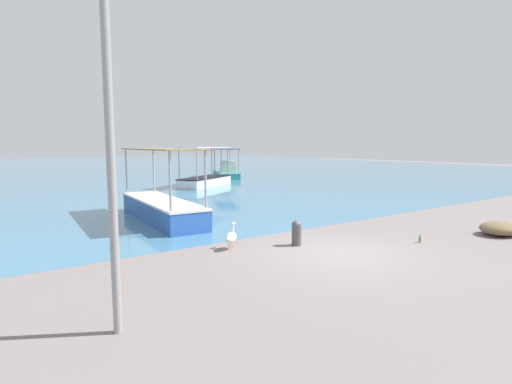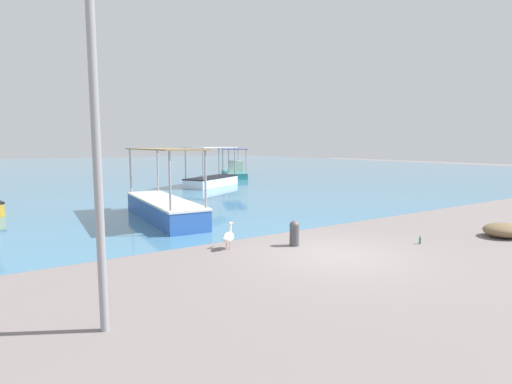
# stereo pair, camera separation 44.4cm
# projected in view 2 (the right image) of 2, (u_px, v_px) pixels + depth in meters

# --- Properties ---
(ground) EXTENTS (120.00, 120.00, 0.00)m
(ground) POSITION_uv_depth(u_px,v_px,m) (334.00, 254.00, 11.34)
(ground) COLOR slate
(harbor_water) EXTENTS (110.00, 90.00, 0.00)m
(harbor_water) POSITION_uv_depth(u_px,v_px,m) (67.00, 169.00, 51.12)
(harbor_water) COLOR teal
(harbor_water) RESTS_ON ground
(fishing_boat_far_left) EXTENTS (3.73, 5.63, 2.71)m
(fishing_boat_far_left) POSITION_uv_depth(u_px,v_px,m) (234.00, 171.00, 37.53)
(fishing_boat_far_left) COLOR teal
(fishing_boat_far_left) RESTS_ON harbor_water
(fishing_boat_near_right) EXTENTS (2.05, 6.67, 2.93)m
(fishing_boat_near_right) POSITION_uv_depth(u_px,v_px,m) (164.00, 205.00, 16.54)
(fishing_boat_near_right) COLOR #2D5BB2
(fishing_boat_near_right) RESTS_ON harbor_water
(fishing_boat_near_left) EXTENTS (5.42, 4.34, 2.90)m
(fishing_boat_near_left) POSITION_uv_depth(u_px,v_px,m) (212.00, 179.00, 29.87)
(fishing_boat_near_left) COLOR white
(fishing_boat_near_left) RESTS_ON harbor_water
(pelican) EXTENTS (0.70, 0.58, 0.80)m
(pelican) POSITION_uv_depth(u_px,v_px,m) (228.00, 237.00, 11.82)
(pelican) COLOR #E0997A
(pelican) RESTS_ON ground
(lamp_post) EXTENTS (0.28, 0.28, 6.09)m
(lamp_post) POSITION_uv_depth(u_px,v_px,m) (95.00, 124.00, 6.28)
(lamp_post) COLOR gray
(lamp_post) RESTS_ON ground
(mooring_bollard) EXTENTS (0.31, 0.31, 0.79)m
(mooring_bollard) POSITION_uv_depth(u_px,v_px,m) (294.00, 232.00, 12.22)
(mooring_bollard) COLOR #47474C
(mooring_bollard) RESTS_ON ground
(net_pile) EXTENTS (1.40, 1.19, 0.47)m
(net_pile) POSITION_uv_depth(u_px,v_px,m) (503.00, 230.00, 13.41)
(net_pile) COLOR brown
(net_pile) RESTS_ON ground
(glass_bottle) EXTENTS (0.07, 0.07, 0.27)m
(glass_bottle) POSITION_uv_depth(u_px,v_px,m) (420.00, 240.00, 12.48)
(glass_bottle) COLOR #3F7F4C
(glass_bottle) RESTS_ON ground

